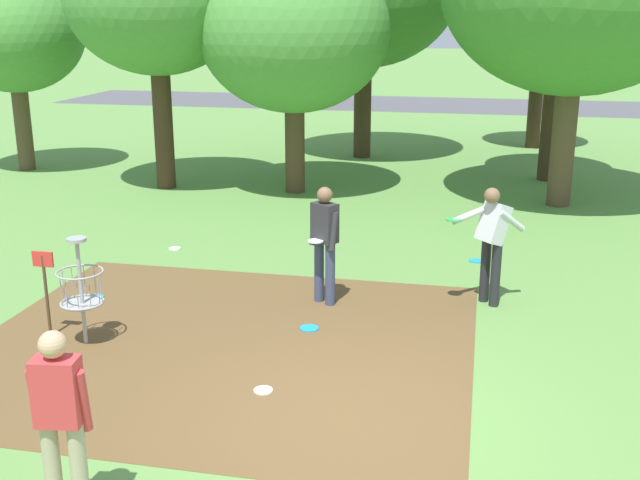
% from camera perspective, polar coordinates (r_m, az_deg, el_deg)
% --- Properties ---
extents(ground_plane, '(160.00, 160.00, 0.00)m').
position_cam_1_polar(ground_plane, '(8.15, 2.00, -13.41)').
color(ground_plane, '#5B8942').
extents(dirt_tee_pad, '(6.25, 5.49, 0.01)m').
position_cam_1_polar(dirt_tee_pad, '(9.99, -7.15, -7.58)').
color(dirt_tee_pad, brown).
rests_on(dirt_tee_pad, ground).
extents(disc_golf_basket, '(0.98, 0.58, 1.39)m').
position_cam_1_polar(disc_golf_basket, '(10.16, -17.40, -3.26)').
color(disc_golf_basket, '#9E9EA3').
rests_on(disc_golf_basket, ground).
extents(player_foreground_watching, '(0.49, 0.42, 1.71)m').
position_cam_1_polar(player_foreground_watching, '(6.63, -18.49, -12.26)').
color(player_foreground_watching, tan).
rests_on(player_foreground_watching, ground).
extents(player_throwing, '(0.48, 0.45, 1.71)m').
position_cam_1_polar(player_throwing, '(10.94, 0.33, 0.11)').
color(player_throwing, '#384260').
rests_on(player_throwing, ground).
extents(player_waiting_left, '(1.11, 0.63, 1.71)m').
position_cam_1_polar(player_waiting_left, '(11.18, 12.47, 0.16)').
color(player_waiting_left, '#232328').
rests_on(player_waiting_left, ground).
extents(frisbee_near_basket, '(0.23, 0.23, 0.02)m').
position_cam_1_polar(frisbee_near_basket, '(13.32, 11.37, -1.51)').
color(frisbee_near_basket, '#1E93DB').
rests_on(frisbee_near_basket, ground).
extents(frisbee_by_tee, '(0.24, 0.24, 0.02)m').
position_cam_1_polar(frisbee_by_tee, '(11.91, -16.15, -4.04)').
color(frisbee_by_tee, '#1E93DB').
rests_on(frisbee_by_tee, ground).
extents(frisbee_mid_grass, '(0.25, 0.25, 0.02)m').
position_cam_1_polar(frisbee_mid_grass, '(10.36, -0.80, -6.50)').
color(frisbee_mid_grass, '#1E93DB').
rests_on(frisbee_mid_grass, ground).
extents(frisbee_scattered_a, '(0.21, 0.21, 0.02)m').
position_cam_1_polar(frisbee_scattered_a, '(8.80, -4.19, -10.95)').
color(frisbee_scattered_a, white).
rests_on(frisbee_scattered_a, ground).
extents(frisbee_scattered_b, '(0.21, 0.21, 0.02)m').
position_cam_1_polar(frisbee_scattered_b, '(13.96, -10.61, -0.62)').
color(frisbee_scattered_b, white).
rests_on(frisbee_scattered_b, ground).
extents(tree_near_right, '(4.22, 4.22, 5.42)m').
position_cam_1_polar(tree_near_right, '(17.63, -1.93, 15.07)').
color(tree_near_right, '#4C3823').
rests_on(tree_near_right, ground).
extents(tree_mid_left, '(3.55, 3.55, 5.03)m').
position_cam_1_polar(tree_mid_left, '(21.67, -21.60, 13.95)').
color(tree_mid_left, brown).
rests_on(tree_mid_left, ground).
extents(tree_far_left, '(3.35, 3.35, 5.02)m').
position_cam_1_polar(tree_far_left, '(24.51, 15.92, 14.80)').
color(tree_far_left, '#422D1E').
rests_on(tree_far_left, ground).
extents(parking_lot_strip, '(36.00, 6.00, 0.01)m').
position_cam_1_polar(parking_lot_strip, '(35.33, 10.05, 9.72)').
color(parking_lot_strip, '#4C4C51').
rests_on(parking_lot_strip, ground).
extents(parked_car_leftmost, '(2.43, 4.42, 1.84)m').
position_cam_1_polar(parked_car_leftmost, '(35.37, -1.33, 11.47)').
color(parked_car_leftmost, '#B2B7BC').
rests_on(parked_car_leftmost, ground).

